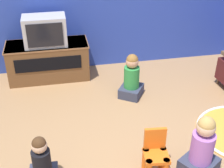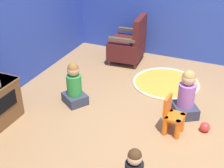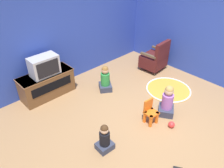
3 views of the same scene
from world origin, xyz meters
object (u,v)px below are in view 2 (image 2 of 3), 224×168
object	(u,v)px
black_armchair	(129,45)
yellow_kid_chair	(172,118)
toy_ball	(205,127)
child_watching_left	(186,96)
child_watching_center	(74,86)

from	to	relation	value
black_armchair	yellow_kid_chair	bearing A→B (deg)	31.18
black_armchair	yellow_kid_chair	size ratio (longest dim) A/B	1.74
black_armchair	toy_ball	xyz separation A→B (m)	(-1.61, -1.67, -0.28)
child_watching_left	child_watching_center	distance (m)	1.58
black_armchair	child_watching_center	bearing A→B (deg)	-11.01
black_armchair	yellow_kid_chair	world-z (taller)	black_armchair
yellow_kid_chair	child_watching_center	xyz separation A→B (m)	(0.12, 1.47, 0.07)
black_armchair	child_watching_left	size ratio (longest dim) A/B	1.28
child_watching_center	toy_ball	world-z (taller)	child_watching_center
black_armchair	child_watching_center	world-z (taller)	black_armchair
toy_ball	child_watching_left	bearing A→B (deg)	50.21
child_watching_left	child_watching_center	bearing A→B (deg)	69.33
child_watching_center	toy_ball	xyz separation A→B (m)	(0.06, -1.87, -0.22)
child_watching_left	child_watching_center	xyz separation A→B (m)	(-0.33, 1.54, -0.02)
yellow_kid_chair	black_armchair	bearing A→B (deg)	40.88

